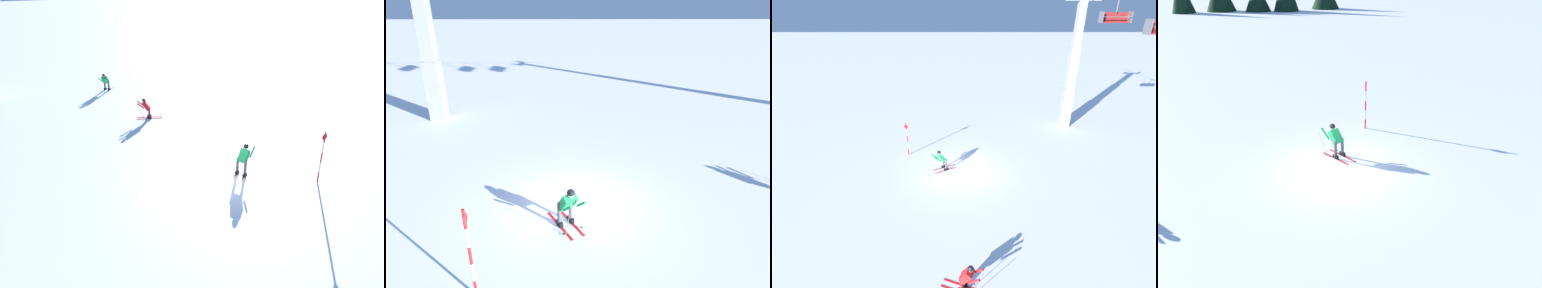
# 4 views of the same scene
# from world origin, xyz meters

# --- Properties ---
(ground_plane) EXTENTS (260.00, 260.00, 0.00)m
(ground_plane) POSITION_xyz_m (0.00, 0.00, 0.00)
(ground_plane) COLOR white
(skier_carving_main) EXTENTS (1.37, 1.78, 1.62)m
(skier_carving_main) POSITION_xyz_m (-0.15, -1.20, 0.85)
(skier_carving_main) COLOR red
(skier_carving_main) RESTS_ON ground_plane
(trail_marker_pole) EXTENTS (0.07, 0.28, 2.48)m
(trail_marker_pole) POSITION_xyz_m (-2.31, -3.80, 1.33)
(trail_marker_pole) COLOR red
(trail_marker_pole) RESTS_ON ground_plane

